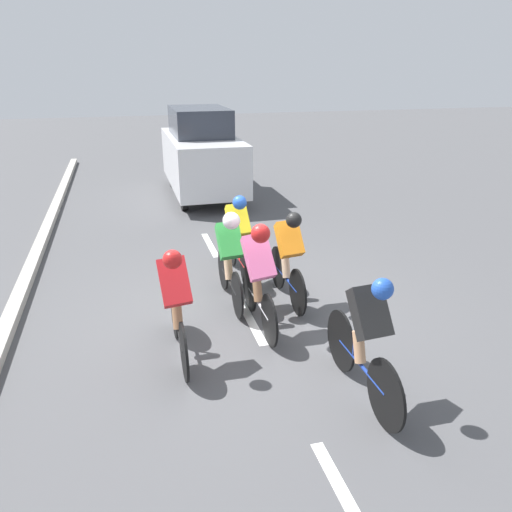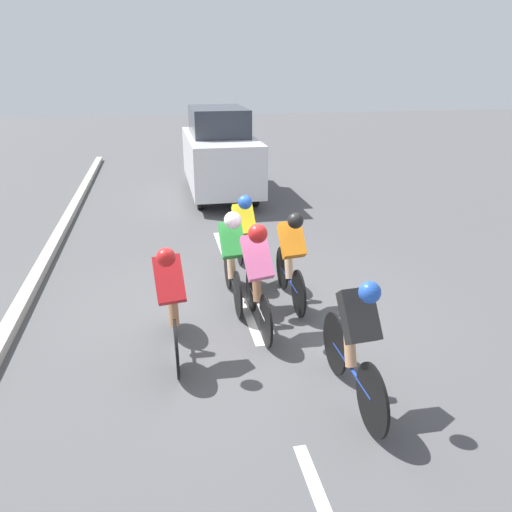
{
  "view_description": "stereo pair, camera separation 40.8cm",
  "coord_description": "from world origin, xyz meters",
  "px_view_note": "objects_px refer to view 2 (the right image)",
  "views": [
    {
      "loc": [
        1.51,
        6.17,
        3.33
      ],
      "look_at": [
        -0.08,
        0.21,
        0.95
      ],
      "focal_mm": 35.0,
      "sensor_mm": 36.0,
      "label": 1
    },
    {
      "loc": [
        1.11,
        6.26,
        3.33
      ],
      "look_at": [
        -0.08,
        0.21,
        0.95
      ],
      "focal_mm": 35.0,
      "sensor_mm": 36.0,
      "label": 2
    }
  ],
  "objects_px": {
    "support_car": "(220,153)",
    "cyclist_orange": "(291,255)",
    "cyclist_black": "(356,338)",
    "cyclist_pink": "(257,273)",
    "cyclist_green": "(232,254)",
    "cyclist_yellow": "(244,233)",
    "cyclist_red": "(171,298)"
  },
  "relations": [
    {
      "from": "cyclist_black",
      "to": "cyclist_green",
      "type": "bearing_deg",
      "value": -71.05
    },
    {
      "from": "cyclist_yellow",
      "to": "cyclist_orange",
      "type": "relative_size",
      "value": 1.03
    },
    {
      "from": "cyclist_yellow",
      "to": "cyclist_green",
      "type": "bearing_deg",
      "value": 69.97
    },
    {
      "from": "cyclist_yellow",
      "to": "support_car",
      "type": "xyz_separation_m",
      "value": [
        -0.33,
        -5.67,
        0.36
      ]
    },
    {
      "from": "cyclist_pink",
      "to": "support_car",
      "type": "relative_size",
      "value": 0.4
    },
    {
      "from": "cyclist_pink",
      "to": "cyclist_black",
      "type": "distance_m",
      "value": 1.84
    },
    {
      "from": "cyclist_black",
      "to": "cyclist_orange",
      "type": "bearing_deg",
      "value": -89.14
    },
    {
      "from": "cyclist_green",
      "to": "cyclist_red",
      "type": "relative_size",
      "value": 1.01
    },
    {
      "from": "cyclist_black",
      "to": "cyclist_orange",
      "type": "relative_size",
      "value": 1.08
    },
    {
      "from": "cyclist_yellow",
      "to": "cyclist_red",
      "type": "bearing_deg",
      "value": 60.55
    },
    {
      "from": "cyclist_green",
      "to": "cyclist_yellow",
      "type": "distance_m",
      "value": 0.99
    },
    {
      "from": "cyclist_green",
      "to": "cyclist_orange",
      "type": "height_order",
      "value": "cyclist_green"
    },
    {
      "from": "cyclist_pink",
      "to": "support_car",
      "type": "height_order",
      "value": "support_car"
    },
    {
      "from": "cyclist_pink",
      "to": "cyclist_black",
      "type": "bearing_deg",
      "value": 111.27
    },
    {
      "from": "cyclist_black",
      "to": "cyclist_yellow",
      "type": "bearing_deg",
      "value": -81.31
    },
    {
      "from": "cyclist_black",
      "to": "cyclist_orange",
      "type": "height_order",
      "value": "cyclist_black"
    },
    {
      "from": "cyclist_green",
      "to": "cyclist_pink",
      "type": "relative_size",
      "value": 1.0
    },
    {
      "from": "cyclist_yellow",
      "to": "cyclist_black",
      "type": "bearing_deg",
      "value": 98.69
    },
    {
      "from": "cyclist_red",
      "to": "support_car",
      "type": "bearing_deg",
      "value": -101.34
    },
    {
      "from": "cyclist_red",
      "to": "cyclist_yellow",
      "type": "relative_size",
      "value": 0.98
    },
    {
      "from": "cyclist_green",
      "to": "cyclist_black",
      "type": "distance_m",
      "value": 2.68
    },
    {
      "from": "cyclist_green",
      "to": "cyclist_orange",
      "type": "distance_m",
      "value": 0.85
    },
    {
      "from": "cyclist_pink",
      "to": "cyclist_black",
      "type": "relative_size",
      "value": 0.95
    },
    {
      "from": "support_car",
      "to": "cyclist_orange",
      "type": "bearing_deg",
      "value": 91.38
    },
    {
      "from": "cyclist_green",
      "to": "cyclist_yellow",
      "type": "xyz_separation_m",
      "value": [
        -0.34,
        -0.93,
        -0.02
      ]
    },
    {
      "from": "cyclist_black",
      "to": "cyclist_orange",
      "type": "xyz_separation_m",
      "value": [
        0.04,
        -2.38,
        -0.0
      ]
    },
    {
      "from": "support_car",
      "to": "cyclist_red",
      "type": "bearing_deg",
      "value": 78.66
    },
    {
      "from": "cyclist_pink",
      "to": "support_car",
      "type": "distance_m",
      "value": 7.45
    },
    {
      "from": "cyclist_pink",
      "to": "cyclist_red",
      "type": "bearing_deg",
      "value": 22.15
    },
    {
      "from": "cyclist_yellow",
      "to": "cyclist_black",
      "type": "distance_m",
      "value": 3.51
    },
    {
      "from": "cyclist_green",
      "to": "cyclist_pink",
      "type": "height_order",
      "value": "cyclist_pink"
    },
    {
      "from": "cyclist_black",
      "to": "support_car",
      "type": "bearing_deg",
      "value": -88.76
    }
  ]
}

